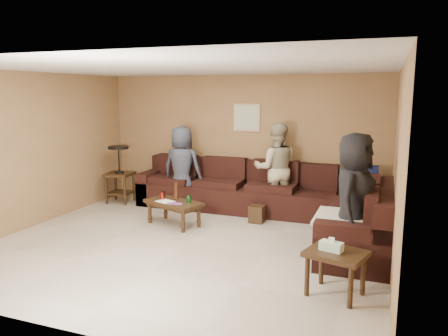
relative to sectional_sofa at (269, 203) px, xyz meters
name	(u,v)px	position (x,y,z in m)	size (l,w,h in m)	color
room	(186,130)	(-0.81, -1.52, 1.34)	(5.60, 5.50, 2.50)	#B2A997
sectional_sofa	(269,203)	(0.00, 0.00, 0.00)	(4.65, 2.90, 0.97)	black
coffee_table	(174,204)	(-1.43, -0.74, 0.02)	(1.08, 0.79, 0.69)	#332011
end_table_left	(119,173)	(-3.12, 0.25, 0.27)	(0.55, 0.55, 1.13)	#332011
side_table_right	(335,258)	(1.36, -2.41, 0.10)	(0.71, 0.64, 0.64)	#332011
waste_bin	(257,214)	(-0.18, -0.11, -0.18)	(0.24, 0.24, 0.29)	#332011
wall_art	(247,118)	(-0.71, 0.96, 1.37)	(0.52, 0.04, 0.52)	tan
person_left	(182,167)	(-1.79, 0.34, 0.45)	(0.76, 0.49, 1.55)	#313644
person_middle	(276,169)	(-0.03, 0.55, 0.50)	(0.80, 0.62, 1.65)	tan
person_right	(354,199)	(1.45, -1.36, 0.51)	(0.82, 0.53, 1.68)	black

